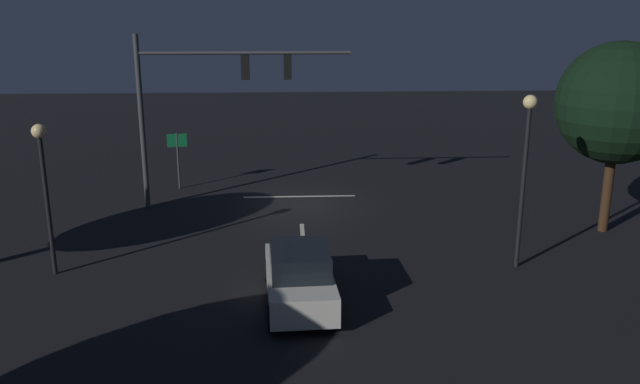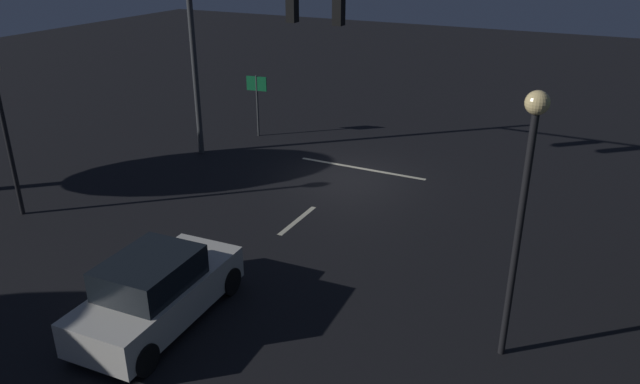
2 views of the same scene
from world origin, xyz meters
The scene contains 10 objects.
ground_plane centered at (0.00, 0.00, 0.00)m, with size 80.00×80.00×0.00m, color black.
traffic_signal_assembly centered at (3.76, 0.20, 4.97)m, with size 8.72×0.47×7.17m.
lane_dash_far centered at (0.00, 4.00, 0.00)m, with size 2.20×0.16×0.01m, color beige.
lane_dash_mid centered at (0.00, 10.00, 0.00)m, with size 2.20×0.16×0.01m, color beige.
stop_bar centered at (0.00, -0.99, 0.00)m, with size 5.00×0.16×0.01m, color beige.
car_approaching centered at (0.25, 9.99, 0.80)m, with size 2.10×4.45×1.70m.
street_lamp_left_kerb centered at (-6.87, 7.65, 3.86)m, with size 0.44×0.44×5.58m.
street_lamp_right_kerb centered at (7.94, 7.46, 3.38)m, with size 0.44×0.44×4.80m.
route_sign centered at (5.58, -2.67, 1.91)m, with size 0.90×0.19×2.64m.
tree_left_far centered at (-11.39, 4.29, 4.83)m, with size 4.41×4.41×7.05m.
Camera 1 is at (0.58, 26.95, 8.03)m, focal length 36.35 mm.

